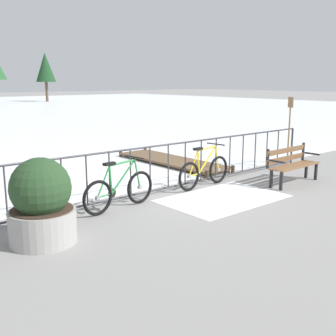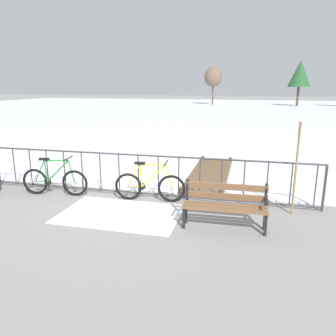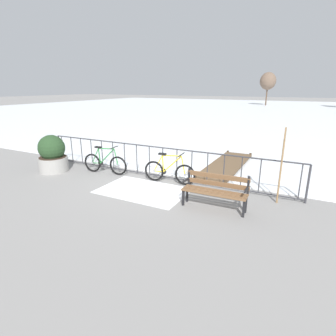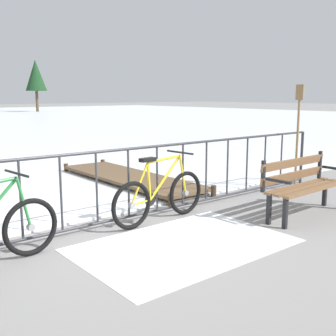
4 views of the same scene
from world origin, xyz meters
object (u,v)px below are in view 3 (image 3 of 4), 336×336
bicycle_second (105,163)px  planter_with_shrub (52,155)px  park_bench (215,188)px  oar_upright (282,161)px  bicycle_near_railing (169,172)px

bicycle_second → planter_with_shrub: bearing=-160.5°
park_bench → planter_with_shrub: 6.12m
bicycle_second → oar_upright: (5.66, 0.10, 0.77)m
bicycle_second → planter_with_shrub: size_ratio=1.30×
bicycle_near_railing → bicycle_second: (-2.44, -0.16, 0.00)m
bicycle_second → oar_upright: oar_upright is taller
bicycle_near_railing → oar_upright: (3.22, -0.06, 0.77)m
park_bench → planter_with_shrub: (-6.12, 0.28, 0.10)m
bicycle_second → planter_with_shrub: 1.95m
bicycle_near_railing → planter_with_shrub: 4.35m
bicycle_near_railing → bicycle_second: size_ratio=1.00×
park_bench → planter_with_shrub: planter_with_shrub is taller
bicycle_near_railing → oar_upright: bearing=-1.1°
bicycle_near_railing → planter_with_shrub: (-4.27, -0.80, 0.24)m
oar_upright → bicycle_second: bearing=-179.0°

